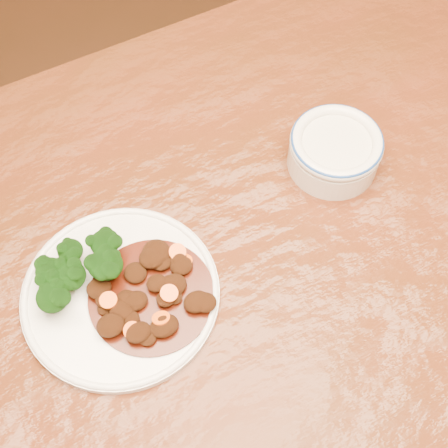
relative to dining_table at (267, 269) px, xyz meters
name	(u,v)px	position (x,y,z in m)	size (l,w,h in m)	color
ground	(251,392)	(0.00, 0.00, -0.67)	(4.00, 4.00, 0.00)	#402810
dining_table	(267,269)	(0.00, 0.00, 0.00)	(1.55, 0.98, 0.75)	#521F0E
dinner_plate	(121,294)	(-0.21, 0.01, 0.09)	(0.26, 0.26, 0.02)	white
broccoli_florets	(81,269)	(-0.25, 0.05, 0.12)	(0.12, 0.09, 0.05)	#678D49
mince_stew	(151,293)	(-0.18, -0.01, 0.10)	(0.16, 0.16, 0.02)	#411106
dip_bowl	(335,150)	(0.14, 0.08, 0.11)	(0.13, 0.13, 0.06)	silver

